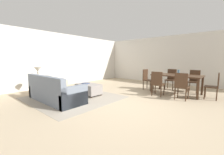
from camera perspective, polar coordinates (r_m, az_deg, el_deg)
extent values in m
plane|color=tan|center=(4.36, 4.78, -10.98)|extent=(10.80, 10.80, 0.00)
cube|color=silver|center=(8.70, 24.73, 6.47)|extent=(9.00, 0.12, 2.70)
cube|color=silver|center=(7.93, -20.28, 6.68)|extent=(0.12, 11.00, 2.70)
cube|color=gray|center=(5.36, -15.13, -7.68)|extent=(3.00, 2.80, 0.01)
cube|color=slate|center=(5.11, -21.52, -6.30)|extent=(2.23, 0.88, 0.42)
cube|color=slate|center=(4.88, -25.50, -1.97)|extent=(2.23, 0.16, 0.44)
cube|color=slate|center=(6.02, -26.23, -3.59)|extent=(0.14, 0.88, 0.62)
cube|color=slate|center=(4.21, -14.87, -7.45)|extent=(0.14, 0.88, 0.62)
cube|color=silver|center=(5.58, -25.68, -1.20)|extent=(0.39, 0.12, 0.39)
cube|color=silver|center=(5.19, -23.60, -1.52)|extent=(0.41, 0.11, 0.41)
cube|color=gray|center=(4.80, -21.48, -2.28)|extent=(0.38, 0.12, 0.38)
cube|color=beige|center=(4.42, -18.92, -3.07)|extent=(0.36, 0.10, 0.36)
cube|color=gray|center=(5.58, -9.44, -4.44)|extent=(0.98, 0.57, 0.37)
cylinder|color=#422B1C|center=(6.10, -10.36, -5.50)|extent=(0.05, 0.05, 0.06)
cylinder|color=#422B1C|center=(5.46, -4.48, -6.91)|extent=(0.05, 0.05, 0.06)
cylinder|color=#422B1C|center=(5.82, -14.00, -6.21)|extent=(0.05, 0.05, 0.06)
cylinder|color=#422B1C|center=(5.15, -8.26, -7.83)|extent=(0.05, 0.05, 0.06)
cube|color=brown|center=(6.33, -27.46, -1.12)|extent=(0.40, 0.40, 0.03)
cylinder|color=brown|center=(6.59, -26.50, -3.18)|extent=(0.04, 0.04, 0.52)
cylinder|color=brown|center=(6.28, -25.29, -3.59)|extent=(0.04, 0.04, 0.52)
cylinder|color=brown|center=(6.47, -29.28, -3.52)|extent=(0.04, 0.04, 0.52)
cylinder|color=brown|center=(6.16, -28.18, -3.96)|extent=(0.04, 0.04, 0.52)
cylinder|color=brown|center=(6.33, -27.47, -0.87)|extent=(0.16, 0.16, 0.02)
cylinder|color=brown|center=(6.31, -27.56, 0.68)|extent=(0.02, 0.02, 0.32)
cone|color=beige|center=(6.29, -27.69, 2.95)|extent=(0.26, 0.26, 0.18)
cube|color=#422B1C|center=(6.18, 24.53, 0.79)|extent=(1.78, 0.98, 0.04)
cube|color=#422B1C|center=(6.89, 18.75, -1.53)|extent=(0.07, 0.07, 0.72)
cube|color=#422B1C|center=(6.47, 32.49, -2.82)|extent=(0.07, 0.07, 0.72)
cube|color=#422B1C|center=(6.11, 15.72, -2.48)|extent=(0.07, 0.07, 0.72)
cube|color=#422B1C|center=(5.63, 31.21, -4.06)|extent=(0.07, 0.07, 0.72)
cube|color=#422B1C|center=(5.63, 18.04, -2.65)|extent=(0.42, 0.42, 0.04)
cube|color=#422B1C|center=(5.43, 17.51, -0.27)|extent=(0.40, 0.06, 0.47)
cylinder|color=#422B1C|center=(5.89, 16.95, -4.43)|extent=(0.04, 0.04, 0.41)
cylinder|color=#422B1C|center=(5.78, 20.12, -4.76)|extent=(0.04, 0.04, 0.41)
cylinder|color=#422B1C|center=(5.57, 15.72, -5.02)|extent=(0.04, 0.04, 0.41)
cylinder|color=#422B1C|center=(5.46, 19.04, -5.39)|extent=(0.04, 0.04, 0.41)
cube|color=#422B1C|center=(5.40, 26.28, -3.45)|extent=(0.40, 0.40, 0.04)
cube|color=#422B1C|center=(5.19, 25.95, -0.98)|extent=(0.40, 0.04, 0.47)
cylinder|color=#422B1C|center=(5.65, 24.90, -5.27)|extent=(0.04, 0.04, 0.41)
cylinder|color=#422B1C|center=(5.57, 28.29, -5.62)|extent=(0.04, 0.04, 0.41)
cylinder|color=#422B1C|center=(5.33, 23.92, -5.93)|extent=(0.04, 0.04, 0.41)
cylinder|color=#422B1C|center=(5.25, 27.50, -6.32)|extent=(0.04, 0.04, 0.41)
cube|color=#422B1C|center=(7.05, 22.37, -0.92)|extent=(0.40, 0.40, 0.04)
cube|color=#422B1C|center=(7.20, 22.92, 1.25)|extent=(0.40, 0.04, 0.47)
cylinder|color=#422B1C|center=(6.88, 23.16, -3.06)|extent=(0.04, 0.04, 0.41)
cylinder|color=#422B1C|center=(6.98, 20.51, -2.78)|extent=(0.04, 0.04, 0.41)
cylinder|color=#422B1C|center=(7.20, 24.00, -2.67)|extent=(0.04, 0.04, 0.41)
cylinder|color=#422B1C|center=(7.30, 21.45, -2.41)|extent=(0.04, 0.04, 0.41)
cube|color=#422B1C|center=(6.84, 29.84, -1.57)|extent=(0.41, 0.41, 0.04)
cube|color=#422B1C|center=(6.99, 30.30, 0.67)|extent=(0.40, 0.05, 0.47)
cylinder|color=#422B1C|center=(6.68, 30.83, -3.78)|extent=(0.04, 0.04, 0.41)
cylinder|color=#422B1C|center=(6.75, 28.00, -3.50)|extent=(0.04, 0.04, 0.41)
cylinder|color=#422B1C|center=(7.01, 31.39, -3.35)|extent=(0.04, 0.04, 0.41)
cylinder|color=#422B1C|center=(7.08, 28.69, -3.09)|extent=(0.04, 0.04, 0.41)
cube|color=#422B1C|center=(5.96, 35.02, -3.07)|extent=(0.42, 0.42, 0.04)
cube|color=#422B1C|center=(5.93, 36.93, -0.78)|extent=(0.06, 0.40, 0.47)
cylinder|color=#422B1C|center=(5.84, 33.12, -5.37)|extent=(0.04, 0.04, 0.41)
cylinder|color=#422B1C|center=(6.18, 33.36, -4.77)|extent=(0.04, 0.04, 0.41)
cylinder|color=#422B1C|center=(5.83, 36.46, -5.63)|extent=(0.04, 0.04, 0.41)
cylinder|color=#422B1C|center=(6.17, 36.52, -5.01)|extent=(0.04, 0.04, 0.41)
cube|color=#422B1C|center=(6.66, 14.50, -1.06)|extent=(0.41, 0.41, 0.04)
cube|color=#422B1C|center=(6.71, 13.22, 1.24)|extent=(0.05, 0.40, 0.47)
cylinder|color=#422B1C|center=(6.77, 16.40, -2.93)|extent=(0.04, 0.04, 0.41)
cylinder|color=#422B1C|center=(6.47, 15.06, -3.34)|extent=(0.04, 0.04, 0.41)
cylinder|color=#422B1C|center=(6.92, 13.87, -2.63)|extent=(0.04, 0.04, 0.41)
cylinder|color=#422B1C|center=(6.63, 12.45, -3.01)|extent=(0.04, 0.04, 0.41)
cylinder|color=slate|center=(6.20, 25.10, 1.89)|extent=(0.08, 0.08, 0.20)
cube|color=#3F4C72|center=(5.61, -10.52, -2.32)|extent=(0.30, 0.26, 0.03)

